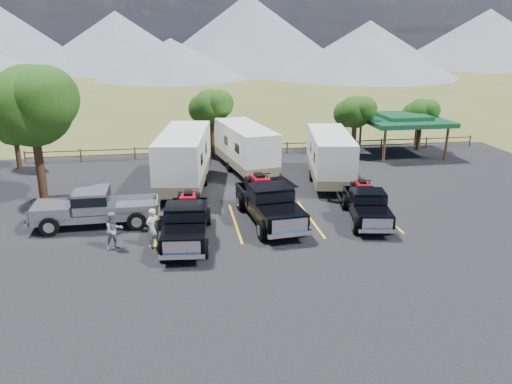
{
  "coord_description": "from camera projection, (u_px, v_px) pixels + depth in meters",
  "views": [
    {
      "loc": [
        -4.79,
        -19.89,
        9.53
      ],
      "look_at": [
        -0.88,
        4.17,
        1.6
      ],
      "focal_mm": 35.0,
      "sensor_mm": 36.0,
      "label": 1
    }
  ],
  "objects": [
    {
      "name": "pavilion",
      "position": [
        403.0,
        120.0,
        39.42
      ],
      "size": [
        6.2,
        6.2,
        3.22
      ],
      "color": "brown",
      "rests_on": "ground"
    },
    {
      "name": "tree_ne_b",
      "position": [
        421.0,
        113.0,
        40.57
      ],
      "size": [
        2.77,
        2.59,
        4.27
      ],
      "color": "#332013",
      "rests_on": "ground"
    },
    {
      "name": "trailer_right",
      "position": [
        330.0,
        157.0,
        32.22
      ],
      "size": [
        3.67,
        9.26,
        3.2
      ],
      "rotation": [
        0.0,
        0.0,
        -0.18
      ],
      "color": "white",
      "rests_on": "asphalt_lot"
    },
    {
      "name": "asphalt_lot",
      "position": [
        277.0,
        228.0,
        25.16
      ],
      "size": [
        44.0,
        34.0,
        0.04
      ],
      "primitive_type": "cube",
      "color": "black",
      "rests_on": "ground"
    },
    {
      "name": "rail_fence",
      "position": [
        263.0,
        147.0,
        39.83
      ],
      "size": [
        36.12,
        0.12,
        1.0
      ],
      "color": "brown",
      "rests_on": "ground"
    },
    {
      "name": "mountain_range",
      "position": [
        159.0,
        37.0,
        118.23
      ],
      "size": [
        209.0,
        71.0,
        20.0
      ],
      "color": "slate",
      "rests_on": "ground"
    },
    {
      "name": "stall_lines",
      "position": [
        273.0,
        220.0,
        26.09
      ],
      "size": [
        12.12,
        5.5,
        0.01
      ],
      "color": "yellow",
      "rests_on": "asphalt_lot"
    },
    {
      "name": "pickup_silver",
      "position": [
        96.0,
        207.0,
        25.12
      ],
      "size": [
        6.45,
        2.34,
        1.92
      ],
      "rotation": [
        0.0,
        0.0,
        -1.56
      ],
      "color": "gray",
      "rests_on": "asphalt_lot"
    },
    {
      "name": "tree_big_nw",
      "position": [
        31.0,
        106.0,
        27.18
      ],
      "size": [
        5.54,
        5.18,
        7.84
      ],
      "color": "#332013",
      "rests_on": "ground"
    },
    {
      "name": "person_a",
      "position": [
        152.0,
        228.0,
        22.68
      ],
      "size": [
        0.8,
        0.77,
        1.85
      ],
      "primitive_type": "imported",
      "rotation": [
        0.0,
        0.0,
        3.84
      ],
      "color": "silver",
      "rests_on": "asphalt_lot"
    },
    {
      "name": "rig_right",
      "position": [
        367.0,
        204.0,
        25.96
      ],
      "size": [
        2.73,
        5.74,
        1.84
      ],
      "rotation": [
        0.0,
        0.0,
        -0.18
      ],
      "color": "black",
      "rests_on": "asphalt_lot"
    },
    {
      "name": "rig_left",
      "position": [
        187.0,
        220.0,
        23.44
      ],
      "size": [
        2.59,
        6.21,
        2.02
      ],
      "rotation": [
        0.0,
        0.0,
        -0.1
      ],
      "color": "black",
      "rests_on": "asphalt_lot"
    },
    {
      "name": "tree_north",
      "position": [
        211.0,
        107.0,
        38.7
      ],
      "size": [
        3.46,
        3.24,
        5.25
      ],
      "color": "#332013",
      "rests_on": "ground"
    },
    {
      "name": "tree_ne_a",
      "position": [
        355.0,
        112.0,
        38.61
      ],
      "size": [
        3.11,
        2.92,
        4.76
      ],
      "color": "#332013",
      "rests_on": "ground"
    },
    {
      "name": "trailer_center",
      "position": [
        245.0,
        148.0,
        34.69
      ],
      "size": [
        3.69,
        9.33,
        3.23
      ],
      "rotation": [
        0.0,
        0.0,
        0.18
      ],
      "color": "white",
      "rests_on": "asphalt_lot"
    },
    {
      "name": "rig_center",
      "position": [
        269.0,
        201.0,
        25.72
      ],
      "size": [
        2.9,
        6.83,
        2.22
      ],
      "rotation": [
        0.0,
        0.0,
        0.11
      ],
      "color": "black",
      "rests_on": "asphalt_lot"
    },
    {
      "name": "person_b",
      "position": [
        114.0,
        231.0,
        22.47
      ],
      "size": [
        1.07,
        1.01,
        1.76
      ],
      "primitive_type": "imported",
      "rotation": [
        0.0,
        0.0,
        0.54
      ],
      "color": "gray",
      "rests_on": "asphalt_lot"
    },
    {
      "name": "trailer_left",
      "position": [
        184.0,
        159.0,
        31.01
      ],
      "size": [
        3.87,
        10.23,
        3.54
      ],
      "rotation": [
        0.0,
        0.0,
        -0.16
      ],
      "color": "white",
      "rests_on": "asphalt_lot"
    },
    {
      "name": "ground",
      "position": [
        290.0,
        253.0,
        22.35
      ],
      "size": [
        320.0,
        320.0,
        0.0
      ],
      "primitive_type": "plane",
      "color": "#505A26",
      "rests_on": "ground"
    },
    {
      "name": "tree_nw_small",
      "position": [
        14.0,
        131.0,
        35.01
      ],
      "size": [
        2.59,
        2.43,
        3.85
      ],
      "color": "#332013",
      "rests_on": "ground"
    }
  ]
}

